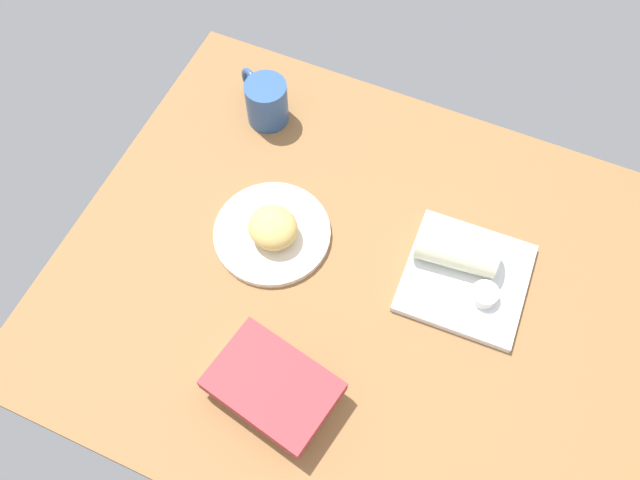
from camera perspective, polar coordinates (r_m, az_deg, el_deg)
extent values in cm
cube|color=olive|center=(121.76, 3.49, -4.12)|extent=(110.00, 90.00, 4.00)
cylinder|color=silver|center=(123.89, -4.20, 0.60)|extent=(22.19, 22.19, 1.40)
ellipsoid|color=#D8B361|center=(120.17, -4.14, 1.10)|extent=(12.09, 11.79, 6.09)
cube|color=white|center=(122.15, 12.59, -3.25)|extent=(22.55, 22.55, 1.60)
cylinder|color=silver|center=(119.21, 14.16, -4.65)|extent=(4.84, 4.84, 2.53)
cylinder|color=#BB5E2D|center=(118.35, 14.26, -4.46)|extent=(3.97, 3.97, 0.40)
cylinder|color=beige|center=(119.75, 11.85, -1.01)|extent=(15.27, 7.70, 6.21)
cube|color=silver|center=(111.85, -4.13, -12.61)|extent=(22.13, 16.73, 2.94)
cube|color=#A53338|center=(108.66, -4.15, -12.58)|extent=(22.40, 17.51, 3.22)
cylinder|color=#2D518C|center=(136.55, -4.66, 11.89)|extent=(8.59, 8.59, 9.84)
cylinder|color=olive|center=(133.29, -4.80, 13.09)|extent=(7.05, 7.05, 0.40)
torus|color=#2D518C|center=(140.05, -5.97, 13.40)|extent=(6.64, 4.82, 7.11)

